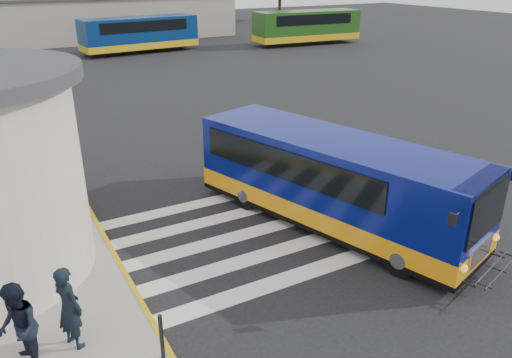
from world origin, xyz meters
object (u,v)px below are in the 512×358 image
pedestrian_a (69,307)px  bollard (162,337)px  pedestrian_b (18,329)px  far_bus_a (139,33)px  transit_bus (333,184)px  far_bus_b (307,26)px

pedestrian_a → bollard: size_ratio=1.76×
pedestrian_a → pedestrian_b: pedestrian_b is taller
pedestrian_b → far_bus_a: size_ratio=0.18×
pedestrian_a → bollard: pedestrian_a is taller
transit_bus → far_bus_a: far_bus_a is taller
pedestrian_b → far_bus_a: far_bus_a is taller
pedestrian_b → far_bus_b: (28.34, 32.24, 0.68)m
far_bus_a → far_bus_b: size_ratio=0.97×
transit_bus → bollard: 6.86m
pedestrian_b → far_bus_a: (13.03, 35.08, 0.62)m
far_bus_b → pedestrian_b: bearing=142.5°
transit_bus → pedestrian_a: transit_bus is taller
far_bus_a → pedestrian_a: bearing=155.2°
transit_bus → bollard: size_ratio=9.51×
far_bus_a → transit_bus: bearing=166.5°
far_bus_a → far_bus_b: far_bus_b is taller
pedestrian_b → far_bus_b: 42.93m
bollard → far_bus_b: (26.09, 33.23, 1.07)m
transit_bus → far_bus_a: (4.64, 33.09, 0.42)m
far_bus_b → transit_bus: bearing=150.5°
pedestrian_a → far_bus_b: bearing=-67.4°
transit_bus → far_bus_b: 36.23m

